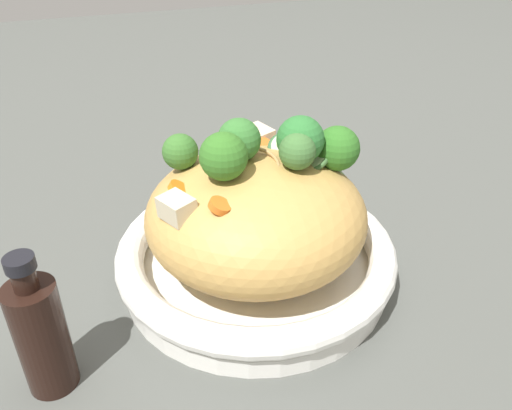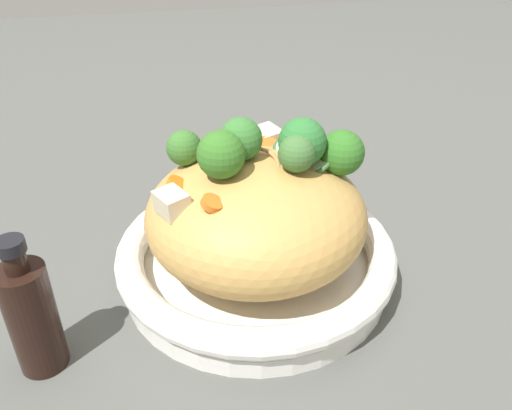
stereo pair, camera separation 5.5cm
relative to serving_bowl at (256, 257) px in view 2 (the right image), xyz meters
name	(u,v)px [view 2 (the right image)]	position (x,y,z in m)	size (l,w,h in m)	color
ground_plane	(256,276)	(0.00, 0.00, -0.03)	(3.00, 3.00, 0.00)	#4B4E49
serving_bowl	(256,257)	(0.00, 0.00, 0.00)	(0.31, 0.31, 0.05)	white
noodle_heap	(256,215)	(0.00, 0.00, 0.06)	(0.24, 0.24, 0.13)	tan
broccoli_florets	(272,149)	(0.00, 0.02, 0.13)	(0.11, 0.22, 0.08)	#90B16D
carrot_coins	(253,165)	(-0.03, 0.00, 0.10)	(0.18, 0.21, 0.03)	orange
zucchini_slices	(301,155)	(-0.02, 0.06, 0.11)	(0.08, 0.06, 0.03)	beige
chicken_chunks	(237,159)	(-0.05, -0.01, 0.10)	(0.16, 0.16, 0.03)	beige
soy_sauce_bottle	(32,315)	(0.08, -0.22, 0.03)	(0.04, 0.04, 0.14)	black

